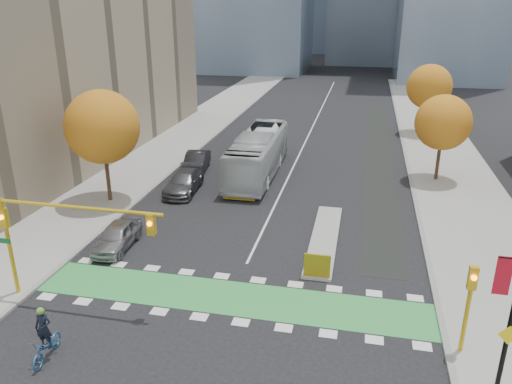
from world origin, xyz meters
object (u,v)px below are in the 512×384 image
at_px(parked_car_c, 184,182).
at_px(hazard_board, 317,266).
at_px(tree_east_near, 443,123).
at_px(traffic_signal_east, 470,297).
at_px(bus, 258,154).
at_px(parked_car_b, 196,162).
at_px(parked_car_a, 117,236).
at_px(cyclist, 46,342).
at_px(traffic_signal_west, 53,226).
at_px(tree_west, 102,127).
at_px(tree_east_far, 429,87).

bearing_deg(parked_car_c, hazard_board, -48.07).
relative_size(tree_east_near, traffic_signal_east, 1.73).
relative_size(bus, parked_car_b, 2.65).
bearing_deg(parked_car_a, cyclist, -82.21).
distance_m(tree_east_near, traffic_signal_west, 30.08).
height_order(parked_car_a, parked_car_b, parked_car_b).
distance_m(hazard_board, traffic_signal_west, 13.23).
height_order(tree_west, parked_car_a, tree_west).
relative_size(tree_east_near, bus, 0.53).
relative_size(hazard_board, tree_west, 0.17).
xyz_separation_m(tree_east_near, parked_car_a, (-20.01, -16.70, -4.10)).
distance_m(tree_west, tree_east_far, 35.73).
xyz_separation_m(hazard_board, bus, (-6.65, 16.17, 1.05)).
height_order(traffic_signal_west, bus, traffic_signal_west).
xyz_separation_m(tree_east_far, traffic_signal_west, (-20.43, -38.51, -1.21)).
xyz_separation_m(tree_east_near, bus, (-14.65, -1.63, -3.01)).
relative_size(traffic_signal_east, parked_car_c, 0.75).
xyz_separation_m(tree_east_far, parked_car_c, (-19.90, -22.86, -4.45)).
bearing_deg(tree_east_near, parked_car_c, -160.52).
distance_m(tree_east_far, parked_car_a, 38.86).
height_order(hazard_board, tree_west, tree_west).
relative_size(tree_east_near, cyclist, 2.90).
relative_size(parked_car_b, parked_car_c, 0.92).
relative_size(tree_east_far, traffic_signal_west, 0.90).
relative_size(cyclist, bus, 0.18).
bearing_deg(tree_east_far, parked_car_a, -122.10).
bearing_deg(hazard_board, parked_car_c, 136.19).
distance_m(cyclist, parked_car_a, 9.95).
bearing_deg(tree_east_far, tree_west, -133.30).
bearing_deg(parked_car_b, hazard_board, -60.68).
bearing_deg(parked_car_a, tree_west, 117.93).
distance_m(tree_east_near, parked_car_c, 20.98).
relative_size(tree_west, cyclist, 3.37).
bearing_deg(hazard_board, tree_east_near, 65.80).
xyz_separation_m(tree_east_near, traffic_signal_east, (-1.50, -22.51, -2.13)).
bearing_deg(traffic_signal_east, traffic_signal_west, -179.99).
height_order(traffic_signal_east, bus, traffic_signal_east).
height_order(tree_west, tree_east_near, tree_west).
bearing_deg(tree_east_far, traffic_signal_east, -92.97).
bearing_deg(cyclist, parked_car_c, 88.68).
bearing_deg(parked_car_b, tree_east_near, -2.53).
bearing_deg(parked_car_a, tree_east_near, 37.00).
height_order(hazard_board, cyclist, cyclist).
bearing_deg(hazard_board, cyclist, -139.53).
bearing_deg(tree_west, parked_car_a, -59.22).
bearing_deg(tree_west, tree_east_near, 22.62).
bearing_deg(traffic_signal_west, tree_east_far, 62.05).
distance_m(traffic_signal_west, cyclist, 5.40).
bearing_deg(tree_east_near, cyclist, -124.46).
bearing_deg(parked_car_b, tree_west, -123.56).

